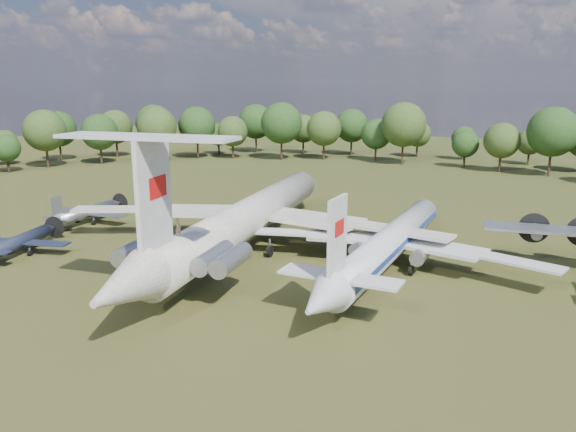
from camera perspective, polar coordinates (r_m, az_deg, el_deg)
The scene contains 6 objects.
ground at distance 64.94m, azimuth -4.62°, elevation -3.50°, with size 300.00×300.00×0.00m, color #1F3612.
il62_airliner at distance 64.84m, azimuth -4.07°, elevation -0.84°, with size 45.86×59.61×5.85m, color beige, non-canonical shape.
tu104_jet at distance 58.75m, azimuth 10.25°, elevation -3.27°, with size 32.93×43.91×4.39m, color silver, non-canonical shape.
small_prop_west at distance 69.79m, azimuth -25.62°, elevation -2.65°, with size 11.20×15.27×2.24m, color black, non-canonical shape.
small_prop_northwest at distance 81.57m, azimuth -19.80°, elevation 0.09°, with size 11.71×15.97×2.34m, color #ABADB3, non-canonical shape.
person_on_il62 at distance 49.55m, azimuth -11.11°, elevation -1.06°, with size 0.60×0.40×1.66m, color #9A724E.
Camera 1 is at (35.50, -51.01, 18.84)m, focal length 35.00 mm.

